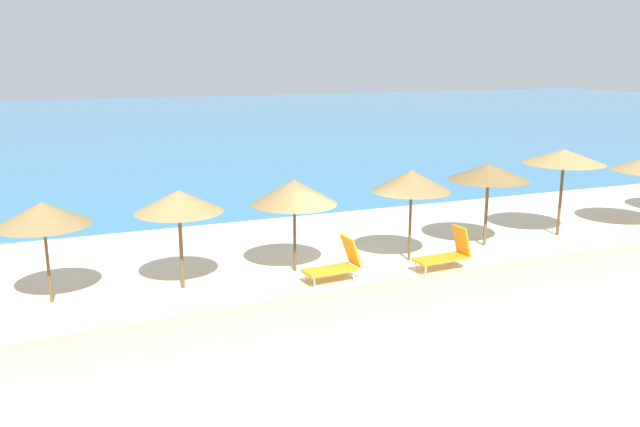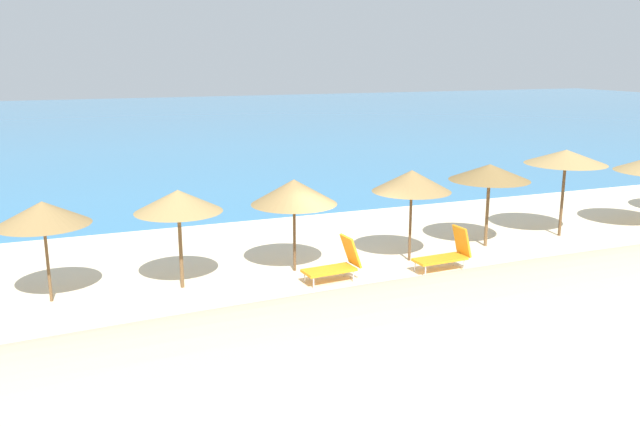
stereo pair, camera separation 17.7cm
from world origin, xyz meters
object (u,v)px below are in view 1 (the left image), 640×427
object	(u,v)px
beach_umbrella_3	(179,201)
beach_umbrella_4	(294,192)
lounge_chair_2	(337,263)
beach_umbrella_5	(411,181)
beach_umbrella_6	(489,172)
lounge_chair_0	(447,253)
beach_umbrella_2	(43,214)
beach_umbrella_7	(564,157)

from	to	relation	value
beach_umbrella_3	beach_umbrella_4	size ratio (longest dim) A/B	0.99
lounge_chair_2	beach_umbrella_5	bearing A→B (deg)	-77.18
beach_umbrella_4	lounge_chair_2	bearing A→B (deg)	-58.27
beach_umbrella_4	beach_umbrella_6	bearing A→B (deg)	1.17
beach_umbrella_5	lounge_chair_0	size ratio (longest dim) A/B	1.63
beach_umbrella_2	lounge_chair_0	world-z (taller)	beach_umbrella_2
beach_umbrella_2	lounge_chair_0	xyz separation A→B (m)	(9.99, -1.41, -1.67)
beach_umbrella_5	lounge_chair_2	bearing A→B (deg)	-161.74
beach_umbrella_2	beach_umbrella_5	bearing A→B (deg)	-1.69
beach_umbrella_3	beach_umbrella_5	size ratio (longest dim) A/B	0.96
beach_umbrella_2	beach_umbrella_6	world-z (taller)	beach_umbrella_6
beach_umbrella_3	lounge_chair_2	size ratio (longest dim) A/B	1.63
beach_umbrella_2	beach_umbrella_4	size ratio (longest dim) A/B	0.97
beach_umbrella_7	beach_umbrella_2	bearing A→B (deg)	-178.92
beach_umbrella_4	lounge_chair_2	world-z (taller)	beach_umbrella_4
beach_umbrella_3	lounge_chair_0	bearing A→B (deg)	-10.13
lounge_chair_0	lounge_chair_2	xyz separation A→B (m)	(-3.13, 0.27, -0.00)
beach_umbrella_6	lounge_chair_0	world-z (taller)	beach_umbrella_6
beach_umbrella_2	lounge_chair_2	world-z (taller)	beach_umbrella_2
beach_umbrella_4	beach_umbrella_2	bearing A→B (deg)	-179.57
beach_umbrella_5	beach_umbrella_6	world-z (taller)	beach_umbrella_5
beach_umbrella_2	beach_umbrella_3	distance (m)	3.07
beach_umbrella_3	beach_umbrella_4	world-z (taller)	beach_umbrella_4
beach_umbrella_4	lounge_chair_2	distance (m)	2.20
lounge_chair_2	beach_umbrella_6	bearing A→B (deg)	-82.02
beach_umbrella_5	lounge_chair_2	xyz separation A→B (m)	(-2.60, -0.86, -1.83)
beach_umbrella_7	beach_umbrella_3	bearing A→B (deg)	-177.84
beach_umbrella_3	beach_umbrella_7	bearing A→B (deg)	2.16
beach_umbrella_3	beach_umbrella_5	distance (m)	6.40
beach_umbrella_2	beach_umbrella_3	world-z (taller)	beach_umbrella_3
beach_umbrella_2	beach_umbrella_6	size ratio (longest dim) A/B	0.96
beach_umbrella_3	lounge_chair_0	world-z (taller)	beach_umbrella_3
lounge_chair_0	beach_umbrella_5	bearing A→B (deg)	21.21
lounge_chair_0	lounge_chair_2	distance (m)	3.14
lounge_chair_2	beach_umbrella_4	bearing A→B (deg)	26.30
beach_umbrella_7	lounge_chair_0	world-z (taller)	beach_umbrella_7
beach_umbrella_5	beach_umbrella_7	xyz separation A→B (m)	(5.82, 0.57, 0.26)
beach_umbrella_3	beach_umbrella_4	distance (m)	3.07
beach_umbrella_7	lounge_chair_2	xyz separation A→B (m)	(-8.43, -1.43, -2.09)
beach_umbrella_4	beach_umbrella_5	bearing A→B (deg)	-5.56
beach_umbrella_4	lounge_chair_2	xyz separation A→B (m)	(0.73, -1.18, -1.71)
beach_umbrella_5	lounge_chair_2	distance (m)	3.30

